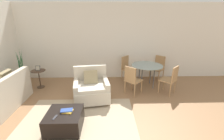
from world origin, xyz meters
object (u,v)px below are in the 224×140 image
(ottoman, at_px, (65,120))
(dining_chair_far_right, at_px, (158,66))
(tv_remote_primary, at_px, (55,117))
(picture_frame, at_px, (38,68))
(dining_chair_near_left, at_px, (132,79))
(armchair, at_px, (91,88))
(side_table, at_px, (39,76))
(potted_plant, at_px, (23,77))
(dining_table, at_px, (147,68))
(dining_chair_far_left, at_px, (127,67))
(dining_chair_near_right, at_px, (171,78))
(book_stack, at_px, (67,111))

(ottoman, height_order, dining_chair_far_right, dining_chair_far_right)
(ottoman, height_order, tv_remote_primary, tv_remote_primary)
(picture_frame, distance_m, dining_chair_near_left, 3.05)
(armchair, xyz_separation_m, dining_chair_near_left, (1.18, 0.27, 0.17))
(armchair, distance_m, dining_chair_far_right, 2.76)
(side_table, distance_m, dining_chair_near_left, 3.05)
(potted_plant, bearing_deg, dining_table, -1.11)
(ottoman, height_order, potted_plant, potted_plant)
(ottoman, bearing_deg, dining_table, 43.22)
(side_table, distance_m, picture_frame, 0.26)
(potted_plant, relative_size, dining_chair_far_left, 1.46)
(dining_table, bearing_deg, dining_chair_near_right, -45.00)
(book_stack, relative_size, tv_remote_primary, 1.67)
(picture_frame, bearing_deg, ottoman, -56.35)
(tv_remote_primary, distance_m, side_table, 2.55)
(picture_frame, xyz_separation_m, dining_chair_near_left, (2.99, -0.59, -0.16))
(book_stack, height_order, tv_remote_primary, book_stack)
(book_stack, height_order, picture_frame, picture_frame)
(book_stack, bearing_deg, armchair, 72.51)
(dining_chair_near_left, distance_m, dining_chair_near_right, 1.17)
(book_stack, xyz_separation_m, dining_chair_far_left, (1.55, 2.62, 0.09))
(armchair, relative_size, tv_remote_primary, 6.76)
(book_stack, bearing_deg, dining_table, 43.60)
(potted_plant, xyz_separation_m, dining_chair_near_right, (4.72, -0.67, 0.16))
(ottoman, distance_m, potted_plant, 2.90)
(armchair, xyz_separation_m, dining_chair_near_right, (2.35, 0.27, 0.17))
(tv_remote_primary, distance_m, potted_plant, 2.93)
(dining_chair_far_right, bearing_deg, book_stack, -136.09)
(tv_remote_primary, xyz_separation_m, potted_plant, (-1.81, 2.30, -0.05))
(book_stack, xyz_separation_m, potted_plant, (-2.00, 2.12, -0.06))
(tv_remote_primary, relative_size, dining_table, 0.15)
(potted_plant, distance_m, dining_chair_near_left, 3.62)
(ottoman, xyz_separation_m, dining_chair_far_left, (1.61, 2.65, 0.30))
(ottoman, bearing_deg, picture_frame, 123.65)
(tv_remote_primary, distance_m, dining_table, 3.22)
(ottoman, distance_m, book_stack, 0.21)
(book_stack, xyz_separation_m, dining_chair_far_right, (2.72, 2.62, 0.09))
(armchair, relative_size, dining_chair_far_right, 1.18)
(picture_frame, height_order, dining_table, picture_frame)
(dining_table, xyz_separation_m, dining_chair_near_right, (0.59, -0.59, -0.14))
(armchair, height_order, dining_chair_far_right, armchair)
(picture_frame, bearing_deg, dining_chair_near_right, -8.06)
(armchair, xyz_separation_m, ottoman, (-0.43, -1.21, -0.13))
(armchair, relative_size, ottoman, 1.50)
(ottoman, relative_size, dining_table, 0.69)
(side_table, distance_m, dining_chair_far_right, 4.21)
(armchair, height_order, dining_table, armchair)
(potted_plant, relative_size, dining_chair_near_right, 1.46)
(armchair, bearing_deg, dining_chair_far_right, 31.50)
(ottoman, xyz_separation_m, dining_chair_near_right, (2.79, 1.48, 0.30))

